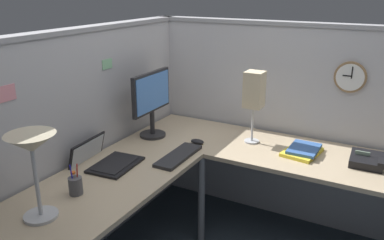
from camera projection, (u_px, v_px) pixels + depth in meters
The scene contains 15 objects.
cubicle_wall_back at pixel (70, 151), 2.64m from camera, with size 2.57×0.12×1.58m.
cubicle_wall_right at pixel (291, 124), 3.15m from camera, with size 0.12×2.37×1.58m.
desk at pixel (209, 191), 2.46m from camera, with size 2.35×2.15×0.73m.
monitor at pixel (152, 99), 2.98m from camera, with size 0.46×0.20×0.50m.
laptop at pixel (103, 160), 2.60m from camera, with size 0.37×0.41×0.22m.
keyboard at pixel (178, 156), 2.69m from camera, with size 0.43×0.14×0.02m, color #232326.
computer_mouse at pixel (197, 142), 2.92m from camera, with size 0.06×0.10×0.03m, color black.
desk_lamp_dome at pixel (32, 150), 1.89m from camera, with size 0.24×0.24×0.44m.
pen_cup at pixel (76, 185), 2.21m from camera, with size 0.08×0.08×0.18m.
office_phone at pixel (368, 161), 2.55m from camera, with size 0.20×0.21×0.11m.
book_stack at pixel (303, 151), 2.75m from camera, with size 0.31×0.25×0.04m.
desk_lamp_paper at pixel (254, 92), 2.84m from camera, with size 0.13×0.13×0.53m.
wall_clock at pixel (350, 77), 2.79m from camera, with size 0.04×0.22×0.22m.
pinned_note_leftmost at pixel (107, 64), 2.75m from camera, with size 0.10×0.00×0.07m, color #8CCC99.
pinned_note_middle at pixel (7, 93), 2.09m from camera, with size 0.10×0.00×0.09m, color pink.
Camera 1 is at (-2.11, -1.00, 1.84)m, focal length 37.36 mm.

